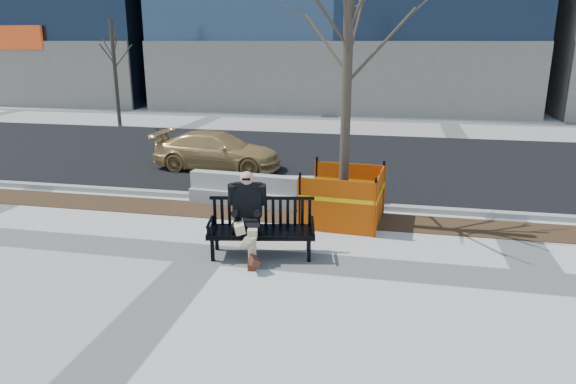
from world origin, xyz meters
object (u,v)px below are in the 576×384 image
jersey_barrier_left (245,204)px  jersey_barrier_right (322,205)px  bench (262,255)px  sedan (218,169)px  seated_man (248,254)px  tree_fence (342,221)px

jersey_barrier_left → jersey_barrier_right: size_ratio=1.09×
bench → sedan: size_ratio=0.51×
bench → sedan: (-3.16, 6.58, 0.00)m
jersey_barrier_right → seated_man: bearing=-113.7°
tree_fence → jersey_barrier_left: (-2.58, 0.76, 0.00)m
seated_man → sedan: 7.17m
tree_fence → jersey_barrier_left: size_ratio=2.29×
seated_man → jersey_barrier_right: (0.98, 3.39, 0.00)m
jersey_barrier_right → jersey_barrier_left: bearing=-178.1°
bench → tree_fence: bearing=49.1°
seated_man → sedan: seated_man is taller
sedan → jersey_barrier_left: (1.92, -3.51, 0.00)m
tree_fence → sedan: tree_fence is taller
bench → seated_man: 0.28m
jersey_barrier_left → jersey_barrier_right: 1.96m
bench → sedan: sedan is taller
bench → seated_man: bearing=168.5°
sedan → jersey_barrier_left: bearing=-149.3°
bench → jersey_barrier_right: size_ratio=0.81×
bench → sedan: 7.29m
bench → jersey_barrier_left: bench is taller
bench → tree_fence: tree_fence is taller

